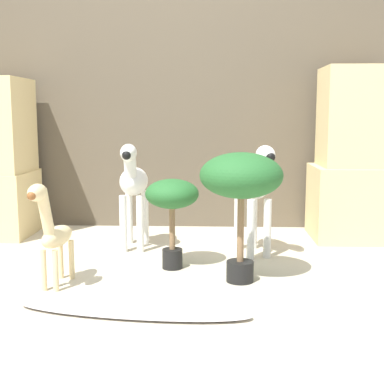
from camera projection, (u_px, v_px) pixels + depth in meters
ground_plane at (150, 293)px, 2.60m from camera, size 14.00×14.00×0.00m
wall_back at (173, 83)px, 4.03m from camera, size 6.40×0.08×2.20m
rock_pillar_right at (356, 162)px, 3.69m from camera, size 0.59×0.52×1.18m
zebra_right at (255, 188)px, 3.26m from camera, size 0.27×0.47×0.69m
zebra_left at (133, 185)px, 3.41m from camera, size 0.18×0.47×0.69m
giraffe_figurine at (53, 230)px, 2.65m from camera, size 0.14×0.43×0.55m
potted_palm_front at (241, 181)px, 2.71m from camera, size 0.43×0.43×0.68m
potted_palm_back at (172, 200)px, 2.97m from camera, size 0.30×0.30×0.51m
surfboard at (131, 309)px, 2.35m from camera, size 1.07×0.35×0.08m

